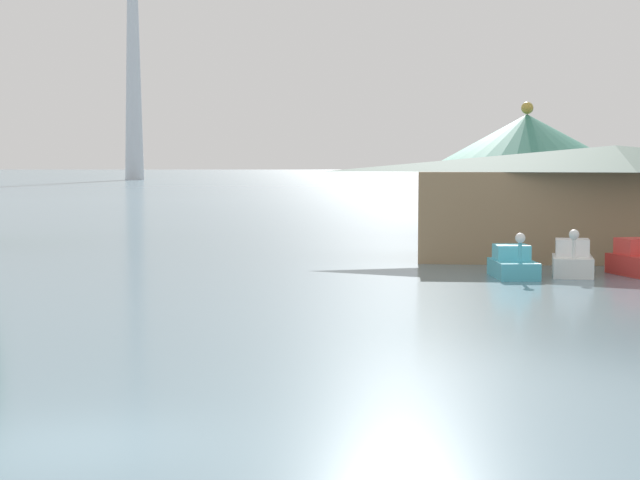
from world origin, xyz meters
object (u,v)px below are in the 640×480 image
pedal_boat_white (572,261)px  green_roof_pavilion (526,166)px  boathouse (614,200)px  pedal_boat_cyan (513,264)px

pedal_boat_white → green_roof_pavilion: bearing=-175.4°
green_roof_pavilion → boathouse: bearing=-80.2°
pedal_boat_white → boathouse: 7.92m
pedal_boat_cyan → green_roof_pavilion: green_roof_pavilion is taller
pedal_boat_white → pedal_boat_cyan: bearing=-62.4°
pedal_boat_cyan → pedal_boat_white: size_ratio=1.02×
boathouse → green_roof_pavilion: green_roof_pavilion is taller
pedal_boat_cyan → pedal_boat_white: (2.23, 0.94, 0.07)m
pedal_boat_white → green_roof_pavilion: green_roof_pavilion is taller
pedal_boat_white → green_roof_pavilion: (0.03, 22.18, 3.50)m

